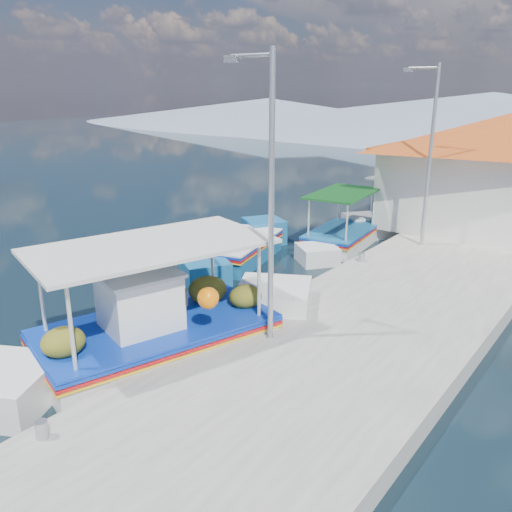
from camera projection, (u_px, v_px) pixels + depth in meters
The scene contains 10 objects.
ground at pixel (71, 333), 12.92m from camera, with size 160.00×160.00×0.00m, color black.
quay at pixel (398, 305), 13.96m from camera, with size 5.00×44.00×0.50m, color #B0AEA5.
bollards at pixel (316, 282), 14.49m from camera, with size 0.20×17.20×0.30m.
main_caique at pixel (159, 333), 11.70m from camera, with size 4.26×8.54×2.94m.
caique_green_canopy at pixel (342, 238), 19.84m from camera, with size 2.31×6.15×2.32m.
caique_blue_hull at pixel (239, 251), 18.30m from camera, with size 3.04×6.47×1.19m.
caique_far at pixel (406, 214), 22.99m from camera, with size 2.44×6.86×2.41m.
harbor_building at pixel (508, 170), 19.81m from camera, with size 10.49×10.49×4.40m.
lamp_post_near at pixel (268, 187), 10.64m from camera, with size 1.21×0.14×6.00m.
lamp_post_far at pixel (428, 147), 17.44m from camera, with size 1.21×0.14×6.00m.
Camera 1 is at (10.74, -6.52, 5.78)m, focal length 36.96 mm.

